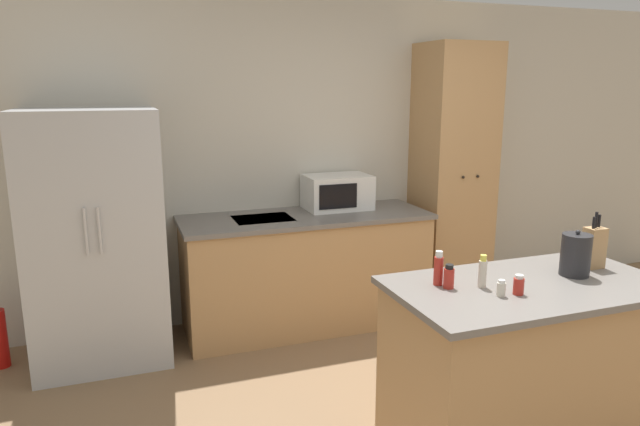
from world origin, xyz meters
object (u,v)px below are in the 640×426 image
spice_bottle_green_herb (501,289)px  spice_bottle_pale_salt (519,285)px  spice_bottle_tall_dark (449,277)px  kettle (576,255)px  spice_bottle_short_red (438,269)px  refrigerator (96,238)px  knife_block (594,247)px  microwave (337,192)px  pantry_cabinet (452,177)px  spice_bottle_amber_oil (483,272)px

spice_bottle_green_herb → spice_bottle_pale_salt: bearing=-4.0°
spice_bottle_pale_salt → spice_bottle_tall_dark: bearing=144.6°
spice_bottle_pale_salt → kettle: kettle is taller
spice_bottle_tall_dark → spice_bottle_short_red: 0.07m
spice_bottle_green_herb → spice_bottle_pale_salt: (0.09, -0.01, 0.01)m
spice_bottle_short_red → refrigerator: bearing=133.7°
knife_block → spice_bottle_green_herb: 0.78m
refrigerator → microwave: refrigerator is taller
kettle → spice_bottle_pale_salt: bearing=-163.8°
refrigerator → pantry_cabinet: 2.90m
spice_bottle_green_herb → spice_bottle_amber_oil: bearing=94.4°
knife_block → microwave: bearing=111.1°
refrigerator → kettle: (2.40, -1.83, 0.15)m
knife_block → spice_bottle_amber_oil: (-0.76, -0.06, -0.04)m
knife_block → spice_bottle_short_red: size_ratio=1.77×
spice_bottle_tall_dark → knife_block: bearing=1.1°
refrigerator → spice_bottle_pale_salt: refrigerator is taller
spice_bottle_pale_salt → kettle: (0.46, 0.14, 0.07)m
spice_bottle_pale_salt → microwave: bearing=92.4°
microwave → knife_block: bearing=-68.9°
refrigerator → spice_bottle_short_red: size_ratio=9.94×
spice_bottle_short_red → kettle: 0.76m
spice_bottle_tall_dark → microwave: bearing=84.8°
refrigerator → microwave: (1.85, 0.17, 0.17)m
knife_block → pantry_cabinet: bearing=81.0°
spice_bottle_short_red → kettle: (0.76, -0.11, 0.03)m
spice_bottle_amber_oil → pantry_cabinet: bearing=61.4°
pantry_cabinet → microwave: 1.05m
knife_block → spice_bottle_green_herb: bearing=-165.1°
spice_bottle_pale_salt → refrigerator: bearing=134.5°
refrigerator → pantry_cabinet: (2.89, 0.11, 0.25)m
knife_block → spice_bottle_green_herb: size_ratio=3.83×
pantry_cabinet → kettle: 2.01m
microwave → spice_bottle_amber_oil: 2.00m
spice_bottle_amber_oil → kettle: (0.57, -0.01, 0.03)m
spice_bottle_short_red → microwave: bearing=83.9°
spice_bottle_amber_oil → kettle: size_ratio=0.68×
pantry_cabinet → knife_block: pantry_cabinet is taller
pantry_cabinet → spice_bottle_green_herb: 2.33m
knife_block → spice_bottle_short_red: 0.95m
pantry_cabinet → spice_bottle_tall_dark: (-1.22, -1.89, -0.15)m
spice_bottle_short_red → spice_bottle_green_herb: bearing=-50.8°
knife_block → kettle: 0.21m
spice_bottle_amber_oil → knife_block: bearing=4.7°
knife_block → spice_bottle_tall_dark: 0.93m
microwave → knife_block: knife_block is taller
microwave → knife_block: size_ratio=1.68×
refrigerator → spice_bottle_tall_dark: (1.67, -1.78, 0.10)m
refrigerator → pantry_cabinet: pantry_cabinet is taller
spice_bottle_short_red → spice_bottle_pale_salt: size_ratio=1.80×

